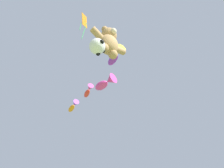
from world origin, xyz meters
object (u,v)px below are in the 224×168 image
(teddy_bear_kite, at_px, (109,42))
(fish_kite_magenta, at_px, (106,83))
(fish_kite_violet, at_px, (116,55))
(fish_kite_tangerine, at_px, (73,106))
(fish_kite_crimson, at_px, (88,91))
(diamond_kite, at_px, (84,22))
(soccer_ball_kite, at_px, (97,47))

(teddy_bear_kite, distance_m, fish_kite_magenta, 4.37)
(teddy_bear_kite, height_order, fish_kite_violet, fish_kite_violet)
(teddy_bear_kite, distance_m, fish_kite_tangerine, 8.94)
(fish_kite_violet, xyz_separation_m, fish_kite_crimson, (0.70, 4.50, 0.24))
(fish_kite_magenta, relative_size, diamond_kite, 0.72)
(teddy_bear_kite, relative_size, diamond_kite, 0.92)
(teddy_bear_kite, height_order, soccer_ball_kite, teddy_bear_kite)
(soccer_ball_kite, bearing_deg, diamond_kite, 121.68)
(soccer_ball_kite, bearing_deg, fish_kite_crimson, 61.74)
(fish_kite_magenta, bearing_deg, fish_kite_crimson, 94.46)
(teddy_bear_kite, relative_size, fish_kite_tangerine, 1.38)
(fish_kite_violet, bearing_deg, diamond_kite, -174.73)
(diamond_kite, bearing_deg, fish_kite_magenta, 32.98)
(fish_kite_magenta, height_order, diamond_kite, diamond_kite)
(teddy_bear_kite, distance_m, diamond_kite, 2.73)
(fish_kite_crimson, bearing_deg, fish_kite_tangerine, 87.49)
(fish_kite_magenta, xyz_separation_m, fish_kite_crimson, (-0.18, 2.26, 0.71))
(teddy_bear_kite, bearing_deg, fish_kite_tangerine, 73.80)
(fish_kite_violet, bearing_deg, fish_kite_magenta, 68.72)
(fish_kite_magenta, distance_m, diamond_kite, 4.77)
(fish_kite_crimson, height_order, fish_kite_tangerine, fish_kite_tangerine)
(fish_kite_tangerine, distance_m, diamond_kite, 8.43)
(teddy_bear_kite, distance_m, fish_kite_violet, 2.52)
(fish_kite_tangerine, relative_size, diamond_kite, 0.67)
(fish_kite_magenta, xyz_separation_m, diamond_kite, (-3.89, -2.52, 1.12))
(fish_kite_crimson, distance_m, diamond_kite, 6.07)
(fish_kite_magenta, distance_m, fish_kite_tangerine, 5.03)
(soccer_ball_kite, distance_m, fish_kite_violet, 4.01)
(fish_kite_magenta, relative_size, fish_kite_crimson, 1.18)
(fish_kite_crimson, xyz_separation_m, diamond_kite, (-3.71, -4.78, 0.42))
(fish_kite_violet, distance_m, fish_kite_crimson, 4.56)
(fish_kite_crimson, relative_size, diamond_kite, 0.61)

